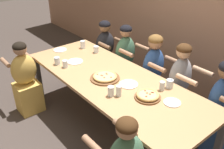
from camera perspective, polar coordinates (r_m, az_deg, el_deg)
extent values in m
plane|color=#423833|center=(3.60, 0.00, -11.50)|extent=(18.00, 18.00, 0.00)
cube|color=tan|center=(3.17, 0.00, -1.11)|extent=(2.72, 1.02, 0.04)
cube|color=#4C4C51|center=(4.16, -16.41, -0.74)|extent=(0.07, 0.07, 0.73)
cube|color=#4C4C51|center=(4.52, -6.09, 2.80)|extent=(0.07, 0.07, 0.73)
cube|color=#4C4C51|center=(3.06, 23.32, -14.08)|extent=(0.07, 0.07, 0.73)
cylinder|color=brown|center=(2.80, 8.13, -5.13)|extent=(0.29, 0.29, 0.02)
torus|color=tan|center=(2.79, 8.17, -4.62)|extent=(0.26, 0.26, 0.03)
cylinder|color=#E5C675|center=(2.79, 8.16, -4.72)|extent=(0.21, 0.21, 0.03)
cylinder|color=#9E4C38|center=(2.80, 8.03, -4.19)|extent=(0.02, 0.02, 0.01)
cylinder|color=#9E4C38|center=(2.82, 9.39, -4.07)|extent=(0.02, 0.02, 0.01)
cylinder|color=#9E4C38|center=(2.74, 7.87, -4.98)|extent=(0.02, 0.02, 0.01)
cylinder|color=#9E4C38|center=(2.78, 8.67, -4.42)|extent=(0.02, 0.02, 0.01)
cylinder|color=#9E4C38|center=(2.84, 7.57, -3.66)|extent=(0.02, 0.02, 0.01)
cylinder|color=#9E4C38|center=(2.82, 9.08, -4.04)|extent=(0.02, 0.02, 0.01)
cylinder|color=brown|center=(3.14, -1.62, -0.83)|extent=(0.37, 0.37, 0.02)
torus|color=tan|center=(3.13, -1.63, -0.41)|extent=(0.30, 0.30, 0.03)
cylinder|color=#E5C675|center=(3.13, -1.62, -0.49)|extent=(0.26, 0.26, 0.02)
cylinder|color=#9E4C38|center=(3.09, -0.21, -0.62)|extent=(0.02, 0.02, 0.01)
cylinder|color=#9E4C38|center=(3.08, -1.77, -0.70)|extent=(0.02, 0.02, 0.01)
cylinder|color=#9E4C38|center=(3.16, -1.17, 0.10)|extent=(0.02, 0.02, 0.01)
cylinder|color=#9E4C38|center=(3.16, -3.34, 0.07)|extent=(0.02, 0.02, 0.01)
cylinder|color=#9E4C38|center=(3.12, -2.20, -0.24)|extent=(0.02, 0.02, 0.01)
cylinder|color=#9E4C38|center=(3.17, -1.30, 0.27)|extent=(0.02, 0.02, 0.01)
cylinder|color=#9E4C38|center=(3.14, -2.45, -0.13)|extent=(0.02, 0.02, 0.01)
cylinder|color=white|center=(4.05, -11.78, 5.53)|extent=(0.20, 0.20, 0.01)
cube|color=#B7B7BC|center=(4.04, -11.79, 5.65)|extent=(0.08, 0.13, 0.01)
cylinder|color=white|center=(3.61, -8.42, 2.96)|extent=(0.22, 0.22, 0.01)
cube|color=#B7B7BC|center=(3.61, -8.43, 3.09)|extent=(0.16, 0.04, 0.01)
cylinder|color=white|center=(3.02, 3.82, -2.24)|extent=(0.23, 0.23, 0.01)
cube|color=#B7B7BC|center=(3.02, 3.83, -2.09)|extent=(0.06, 0.16, 0.01)
cylinder|color=white|center=(2.77, 13.59, -6.24)|extent=(0.19, 0.19, 0.01)
cube|color=#B7B7BC|center=(2.77, 13.61, -6.09)|extent=(0.07, 0.12, 0.01)
cylinder|color=silver|center=(3.01, 13.05, -2.09)|extent=(0.08, 0.08, 0.11)
cylinder|color=#1EA8DB|center=(3.02, 13.02, -2.33)|extent=(0.07, 0.07, 0.08)
cylinder|color=black|center=(2.99, 13.36, -2.01)|extent=(0.00, 0.02, 0.13)
cylinder|color=silver|center=(2.78, -0.27, -3.85)|extent=(0.07, 0.07, 0.12)
cylinder|color=black|center=(2.80, -0.27, -4.28)|extent=(0.06, 0.06, 0.07)
cylinder|color=silver|center=(2.78, 1.56, -3.77)|extent=(0.06, 0.06, 0.13)
cylinder|color=silver|center=(2.79, 1.56, -4.21)|extent=(0.05, 0.05, 0.08)
cylinder|color=silver|center=(2.94, 11.36, -2.58)|extent=(0.06, 0.06, 0.11)
cylinder|color=black|center=(2.96, 11.31, -2.98)|extent=(0.05, 0.05, 0.06)
cylinder|color=silver|center=(3.57, -12.44, 3.08)|extent=(0.08, 0.08, 0.11)
cylinder|color=silver|center=(3.58, -12.40, 2.74)|extent=(0.07, 0.07, 0.06)
cylinder|color=silver|center=(3.87, -3.66, 5.76)|extent=(0.08, 0.08, 0.10)
cylinder|color=silver|center=(3.88, -3.65, 5.51)|extent=(0.07, 0.07, 0.07)
cylinder|color=silver|center=(4.05, -6.71, 6.83)|extent=(0.08, 0.08, 0.12)
cylinder|color=silver|center=(3.46, -10.65, 2.41)|extent=(0.07, 0.07, 0.10)
sphere|color=#9E7051|center=(1.94, 3.41, -12.24)|extent=(0.17, 0.17, 0.17)
ellipsoid|color=#422814|center=(1.92, 3.43, -11.55)|extent=(0.18, 0.18, 0.12)
cylinder|color=#9E7051|center=(2.14, -4.18, -16.06)|extent=(0.28, 0.06, 0.06)
cylinder|color=#9E7051|center=(2.30, 2.92, -12.27)|extent=(0.28, 0.06, 0.06)
cube|color=#99999E|center=(3.62, 14.26, -7.59)|extent=(0.32, 0.34, 0.47)
ellipsoid|color=#99999E|center=(3.36, 15.28, -0.57)|extent=(0.24, 0.36, 0.55)
sphere|color=tan|center=(3.20, 16.11, 5.12)|extent=(0.19, 0.19, 0.19)
ellipsoid|color=#422814|center=(3.19, 16.19, 5.66)|extent=(0.19, 0.19, 0.13)
cylinder|color=tan|center=(3.34, 20.09, 0.73)|extent=(0.28, 0.06, 0.06)
cylinder|color=tan|center=(3.08, 16.68, -1.14)|extent=(0.28, 0.06, 0.06)
cube|color=#232328|center=(4.56, -1.53, 1.36)|extent=(0.32, 0.34, 0.47)
ellipsoid|color=#232328|center=(4.36, -1.61, 6.83)|extent=(0.24, 0.36, 0.47)
sphere|color=brown|center=(4.25, -1.67, 10.92)|extent=(0.19, 0.19, 0.19)
ellipsoid|color=black|center=(4.24, -1.68, 11.35)|extent=(0.20, 0.20, 0.14)
cylinder|color=brown|center=(4.28, 1.90, 7.71)|extent=(0.28, 0.06, 0.06)
cylinder|color=brown|center=(4.08, -1.74, 6.62)|extent=(0.28, 0.06, 0.06)
cube|color=#2D5193|center=(3.40, 22.08, -11.75)|extent=(0.32, 0.34, 0.47)
ellipsoid|color=#2D5193|center=(3.13, 23.69, -4.88)|extent=(0.24, 0.36, 0.51)
cube|color=#2D5193|center=(3.85, 8.86, -4.58)|extent=(0.32, 0.34, 0.47)
ellipsoid|color=#2D5193|center=(3.61, 9.44, 2.02)|extent=(0.24, 0.36, 0.52)
sphere|color=#9E7051|center=(3.46, 9.91, 7.31)|extent=(0.20, 0.20, 0.20)
ellipsoid|color=brown|center=(3.45, 9.96, 7.85)|extent=(0.20, 0.20, 0.14)
cylinder|color=#9E7051|center=(3.57, 13.87, 3.16)|extent=(0.28, 0.06, 0.06)
cylinder|color=#9E7051|center=(3.32, 10.23, 1.60)|extent=(0.28, 0.06, 0.06)
cube|color=gold|center=(3.96, -18.45, -4.88)|extent=(0.32, 0.34, 0.47)
ellipsoid|color=gold|center=(3.74, -19.53, 1.06)|extent=(0.24, 0.36, 0.46)
sphere|color=#9E7051|center=(3.61, -20.34, 5.52)|extent=(0.18, 0.18, 0.18)
ellipsoid|color=black|center=(3.60, -20.42, 5.99)|extent=(0.19, 0.19, 0.13)
cylinder|color=#9E7051|center=(3.84, -23.22, 2.55)|extent=(0.28, 0.06, 0.06)
cylinder|color=#9E7051|center=(3.93, -18.56, 4.01)|extent=(0.28, 0.06, 0.06)
cube|color=#477556|center=(4.21, 2.88, -1.17)|extent=(0.32, 0.34, 0.47)
ellipsoid|color=#477556|center=(3.98, 3.05, 5.06)|extent=(0.24, 0.36, 0.53)
sphere|color=#9E7051|center=(3.86, 3.19, 9.87)|extent=(0.18, 0.18, 0.18)
ellipsoid|color=black|center=(3.85, 3.20, 10.33)|extent=(0.19, 0.19, 0.13)
cylinder|color=#9E7051|center=(3.92, 6.99, 6.20)|extent=(0.28, 0.06, 0.06)
cylinder|color=#9E7051|center=(3.69, 3.27, 4.95)|extent=(0.28, 0.06, 0.06)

